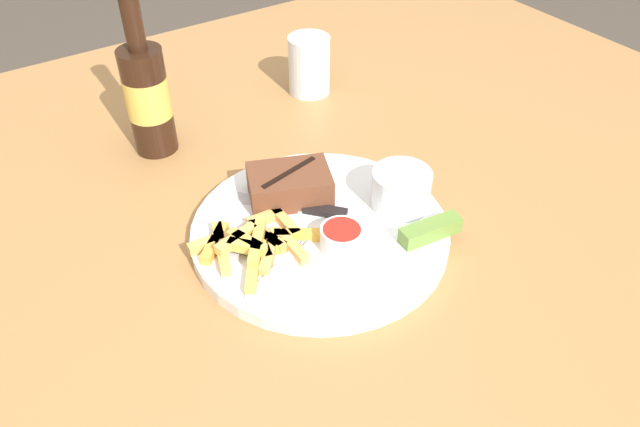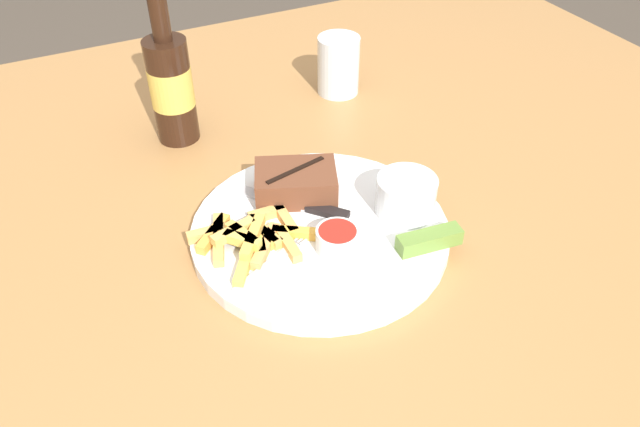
{
  "view_description": "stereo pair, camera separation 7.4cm",
  "coord_description": "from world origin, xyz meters",
  "px_view_note": "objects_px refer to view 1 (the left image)",
  "views": [
    {
      "loc": [
        -0.32,
        -0.48,
        1.26
      ],
      "look_at": [
        0.0,
        0.0,
        0.78
      ],
      "focal_mm": 35.0,
      "sensor_mm": 36.0,
      "label": 1
    },
    {
      "loc": [
        -0.25,
        -0.51,
        1.26
      ],
      "look_at": [
        0.0,
        0.0,
        0.78
      ],
      "focal_mm": 35.0,
      "sensor_mm": 36.0,
      "label": 2
    }
  ],
  "objects_px": {
    "pickle_spear": "(430,230)",
    "drinking_glass": "(309,65)",
    "beer_bottle": "(147,94)",
    "dipping_sauce_cup": "(344,236)",
    "fork_utensil": "(281,266)",
    "knife_utensil": "(296,207)",
    "steak_portion": "(291,184)",
    "coleslaw_cup": "(401,187)",
    "dinner_plate": "(320,232)"
  },
  "relations": [
    {
      "from": "knife_utensil",
      "to": "beer_bottle",
      "type": "height_order",
      "value": "beer_bottle"
    },
    {
      "from": "coleslaw_cup",
      "to": "beer_bottle",
      "type": "bearing_deg",
      "value": 121.93
    },
    {
      "from": "pickle_spear",
      "to": "drinking_glass",
      "type": "height_order",
      "value": "drinking_glass"
    },
    {
      "from": "steak_portion",
      "to": "fork_utensil",
      "type": "xyz_separation_m",
      "value": [
        -0.08,
        -0.1,
        -0.02
      ]
    },
    {
      "from": "beer_bottle",
      "to": "drinking_glass",
      "type": "relative_size",
      "value": 2.62
    },
    {
      "from": "coleslaw_cup",
      "to": "pickle_spear",
      "type": "height_order",
      "value": "coleslaw_cup"
    },
    {
      "from": "beer_bottle",
      "to": "fork_utensil",
      "type": "bearing_deg",
      "value": -87.64
    },
    {
      "from": "dipping_sauce_cup",
      "to": "beer_bottle",
      "type": "xyz_separation_m",
      "value": [
        -0.09,
        0.34,
        0.06
      ]
    },
    {
      "from": "beer_bottle",
      "to": "drinking_glass",
      "type": "distance_m",
      "value": 0.28
    },
    {
      "from": "fork_utensil",
      "to": "drinking_glass",
      "type": "relative_size",
      "value": 1.33
    },
    {
      "from": "coleslaw_cup",
      "to": "beer_bottle",
      "type": "distance_m",
      "value": 0.38
    },
    {
      "from": "dinner_plate",
      "to": "drinking_glass",
      "type": "bearing_deg",
      "value": 58.94
    },
    {
      "from": "steak_portion",
      "to": "coleslaw_cup",
      "type": "height_order",
      "value": "coleslaw_cup"
    },
    {
      "from": "beer_bottle",
      "to": "dipping_sauce_cup",
      "type": "bearing_deg",
      "value": -74.84
    },
    {
      "from": "dipping_sauce_cup",
      "to": "drinking_glass",
      "type": "relative_size",
      "value": 0.53
    },
    {
      "from": "dinner_plate",
      "to": "coleslaw_cup",
      "type": "height_order",
      "value": "coleslaw_cup"
    },
    {
      "from": "dinner_plate",
      "to": "pickle_spear",
      "type": "distance_m",
      "value": 0.13
    },
    {
      "from": "beer_bottle",
      "to": "pickle_spear",
      "type": "bearing_deg",
      "value": -64.05
    },
    {
      "from": "dinner_plate",
      "to": "fork_utensil",
      "type": "relative_size",
      "value": 2.48
    },
    {
      "from": "knife_utensil",
      "to": "drinking_glass",
      "type": "xyz_separation_m",
      "value": [
        0.2,
        0.27,
        0.03
      ]
    },
    {
      "from": "steak_portion",
      "to": "beer_bottle",
      "type": "height_order",
      "value": "beer_bottle"
    },
    {
      "from": "pickle_spear",
      "to": "drinking_glass",
      "type": "bearing_deg",
      "value": 77.15
    },
    {
      "from": "coleslaw_cup",
      "to": "pickle_spear",
      "type": "xyz_separation_m",
      "value": [
        -0.01,
        -0.07,
        -0.02
      ]
    },
    {
      "from": "steak_portion",
      "to": "pickle_spear",
      "type": "height_order",
      "value": "steak_portion"
    },
    {
      "from": "beer_bottle",
      "to": "coleslaw_cup",
      "type": "bearing_deg",
      "value": -58.07
    },
    {
      "from": "dinner_plate",
      "to": "pickle_spear",
      "type": "height_order",
      "value": "pickle_spear"
    },
    {
      "from": "fork_utensil",
      "to": "knife_utensil",
      "type": "relative_size",
      "value": 0.94
    },
    {
      "from": "pickle_spear",
      "to": "beer_bottle",
      "type": "xyz_separation_m",
      "value": [
        -0.19,
        0.39,
        0.06
      ]
    },
    {
      "from": "dipping_sauce_cup",
      "to": "fork_utensil",
      "type": "relative_size",
      "value": 0.4
    },
    {
      "from": "pickle_spear",
      "to": "dipping_sauce_cup",
      "type": "bearing_deg",
      "value": 155.33
    },
    {
      "from": "dinner_plate",
      "to": "steak_portion",
      "type": "height_order",
      "value": "steak_portion"
    },
    {
      "from": "pickle_spear",
      "to": "beer_bottle",
      "type": "height_order",
      "value": "beer_bottle"
    },
    {
      "from": "knife_utensil",
      "to": "coleslaw_cup",
      "type": "bearing_deg",
      "value": -160.75
    },
    {
      "from": "dinner_plate",
      "to": "fork_utensil",
      "type": "bearing_deg",
      "value": -155.76
    },
    {
      "from": "dipping_sauce_cup",
      "to": "beer_bottle",
      "type": "height_order",
      "value": "beer_bottle"
    },
    {
      "from": "dipping_sauce_cup",
      "to": "beer_bottle",
      "type": "bearing_deg",
      "value": 105.16
    },
    {
      "from": "dipping_sauce_cup",
      "to": "pickle_spear",
      "type": "distance_m",
      "value": 0.1
    },
    {
      "from": "steak_portion",
      "to": "coleslaw_cup",
      "type": "xyz_separation_m",
      "value": [
        0.11,
        -0.09,
        0.01
      ]
    },
    {
      "from": "dipping_sauce_cup",
      "to": "fork_utensil",
      "type": "height_order",
      "value": "dipping_sauce_cup"
    },
    {
      "from": "knife_utensil",
      "to": "drinking_glass",
      "type": "distance_m",
      "value": 0.34
    },
    {
      "from": "fork_utensil",
      "to": "pickle_spear",
      "type": "bearing_deg",
      "value": -41.56
    },
    {
      "from": "coleslaw_cup",
      "to": "drinking_glass",
      "type": "height_order",
      "value": "drinking_glass"
    },
    {
      "from": "fork_utensil",
      "to": "beer_bottle",
      "type": "xyz_separation_m",
      "value": [
        -0.01,
        0.33,
        0.07
      ]
    },
    {
      "from": "dipping_sauce_cup",
      "to": "coleslaw_cup",
      "type": "bearing_deg",
      "value": 13.23
    },
    {
      "from": "coleslaw_cup",
      "to": "fork_utensil",
      "type": "bearing_deg",
      "value": -175.62
    },
    {
      "from": "dinner_plate",
      "to": "beer_bottle",
      "type": "bearing_deg",
      "value": 106.78
    },
    {
      "from": "coleslaw_cup",
      "to": "beer_bottle",
      "type": "height_order",
      "value": "beer_bottle"
    },
    {
      "from": "beer_bottle",
      "to": "drinking_glass",
      "type": "xyz_separation_m",
      "value": [
        0.28,
        0.02,
        -0.04
      ]
    },
    {
      "from": "steak_portion",
      "to": "dipping_sauce_cup",
      "type": "relative_size",
      "value": 2.42
    },
    {
      "from": "steak_portion",
      "to": "coleslaw_cup",
      "type": "bearing_deg",
      "value": -40.12
    }
  ]
}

